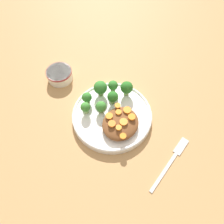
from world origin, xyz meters
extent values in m
plane|color=tan|center=(0.00, 0.00, 0.00)|extent=(4.00, 4.00, 0.00)
cylinder|color=white|center=(0.00, 0.00, 0.01)|extent=(0.27, 0.27, 0.02)
torus|color=white|center=(0.00, 0.00, 0.02)|extent=(0.27, 0.27, 0.01)
cylinder|color=white|center=(-0.05, -0.26, 0.02)|extent=(0.09, 0.09, 0.04)
cylinder|color=maroon|center=(-0.05, -0.26, 0.04)|extent=(0.10, 0.10, 0.01)
cylinder|color=white|center=(-0.05, -0.26, 0.03)|extent=(0.08, 0.08, 0.01)
ellipsoid|color=brown|center=(0.02, 0.05, 0.04)|extent=(0.13, 0.11, 0.03)
cylinder|color=#7FA85B|center=(0.04, -0.08, 0.03)|extent=(0.02, 0.02, 0.02)
sphere|color=#3D8433|center=(0.04, -0.08, 0.05)|extent=(0.03, 0.03, 0.03)
cylinder|color=#759E51|center=(-0.08, -0.05, 0.03)|extent=(0.02, 0.02, 0.03)
sphere|color=#337A2D|center=(-0.08, -0.05, 0.06)|extent=(0.03, 0.03, 0.03)
cylinder|color=#759E51|center=(0.01, -0.04, 0.03)|extent=(0.02, 0.02, 0.02)
sphere|color=#3D8433|center=(0.01, -0.04, 0.05)|extent=(0.04, 0.04, 0.04)
cylinder|color=#759E51|center=(-0.04, -0.02, 0.03)|extent=(0.01, 0.01, 0.02)
sphere|color=#286B23|center=(-0.04, -0.02, 0.06)|extent=(0.04, 0.04, 0.04)
cylinder|color=#759E51|center=(0.00, -0.10, 0.03)|extent=(0.02, 0.02, 0.02)
sphere|color=#337A2D|center=(0.00, -0.10, 0.05)|extent=(0.03, 0.03, 0.03)
cylinder|color=#759E51|center=(-0.05, -0.08, 0.03)|extent=(0.02, 0.02, 0.02)
sphere|color=#337A2D|center=(-0.05, -0.08, 0.06)|extent=(0.05, 0.05, 0.05)
cylinder|color=#7FA85B|center=(-0.10, 0.00, 0.03)|extent=(0.02, 0.02, 0.02)
sphere|color=#286B23|center=(-0.10, 0.00, 0.06)|extent=(0.04, 0.04, 0.04)
cylinder|color=orange|center=(0.03, 0.01, 0.05)|extent=(0.02, 0.02, 0.00)
cylinder|color=orange|center=(0.05, 0.03, 0.06)|extent=(0.02, 0.02, 0.01)
cylinder|color=orange|center=(0.02, 0.06, 0.06)|extent=(0.03, 0.03, 0.01)
cylinder|color=orange|center=(-0.01, 0.07, 0.06)|extent=(0.02, 0.02, 0.01)
cylinder|color=orange|center=(0.07, 0.08, 0.05)|extent=(0.02, 0.02, 0.00)
cylinder|color=orange|center=(0.00, 0.02, 0.05)|extent=(0.02, 0.02, 0.01)
cylinder|color=orange|center=(0.05, 0.05, 0.06)|extent=(0.02, 0.02, 0.01)
cylinder|color=orange|center=(-0.02, 0.01, 0.05)|extent=(0.02, 0.02, 0.01)
cylinder|color=orange|center=(-0.02, 0.04, 0.05)|extent=(0.03, 0.03, 0.00)
cube|color=silver|center=(0.08, 0.23, 0.00)|extent=(0.15, 0.03, 0.01)
cube|color=silver|center=(-0.02, 0.24, 0.00)|extent=(0.07, 0.03, 0.01)
camera|label=1|loc=(0.32, 0.19, 0.65)|focal=35.00mm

